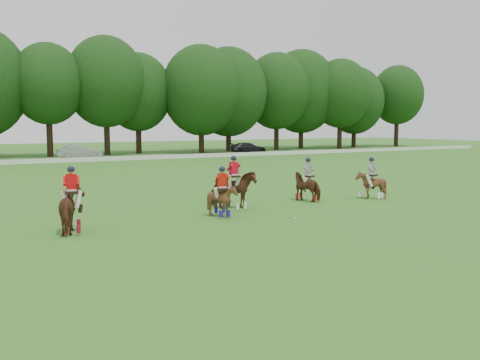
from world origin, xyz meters
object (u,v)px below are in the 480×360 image
polo_red_a (72,208)px  polo_red_b (234,190)px  polo_red_c (222,199)px  polo_stripe_a (308,186)px  car_mid (79,152)px  polo_ball (295,219)px  polo_stripe_b (371,184)px  car_right (248,148)px

polo_red_a → polo_red_b: bearing=13.3°
polo_red_c → polo_stripe_a: size_ratio=0.97×
car_mid → polo_red_c: bearing=177.5°
car_mid → polo_red_c: polo_red_c is taller
car_mid → polo_red_b: bearing=179.5°
polo_red_c → polo_ball: size_ratio=23.30×
polo_red_b → polo_red_c: size_ratio=1.15×
polo_red_a → polo_red_c: 6.10m
car_mid → polo_stripe_b: size_ratio=2.14×
car_mid → polo_red_c: 39.17m
car_mid → polo_ball: (-0.82, -41.08, -0.71)m
car_right → polo_red_a: polo_red_a is taller
car_right → polo_red_a: 49.52m
polo_red_c → polo_stripe_b: size_ratio=0.98×
polo_red_a → polo_stripe_a: size_ratio=1.10×
car_right → polo_red_b: 43.81m
car_right → car_mid: bearing=99.3°
car_right → polo_stripe_a: polo_stripe_a is taller
car_right → polo_red_b: polo_red_b is taller
polo_red_b → polo_red_c: 2.12m
polo_stripe_b → polo_ball: 7.46m
polo_red_b → polo_red_c: bearing=-131.9°
car_mid → polo_stripe_a: (2.75, -37.12, 0.01)m
polo_stripe_a → car_right: bearing=63.8°
car_right → polo_red_a: bearing=151.8°
polo_red_a → polo_red_c: size_ratio=1.13×
car_mid → polo_stripe_a: size_ratio=2.12×
car_right → polo_stripe_b: bearing=167.8°
polo_red_c → polo_stripe_a: polo_stripe_a is taller
car_mid → polo_ball: 41.09m
polo_red_a → polo_stripe_b: 15.19m
polo_stripe_a → polo_ball: bearing=-132.1°
polo_red_b → polo_red_c: (-1.41, -1.57, -0.14)m
car_right → polo_stripe_b: size_ratio=2.20×
car_right → polo_ball: car_right is taller
car_right → polo_stripe_a: (-18.28, -37.12, 0.08)m
polo_ball → polo_red_c: bearing=137.8°
car_right → polo_red_c: bearing=157.6°
polo_stripe_a → polo_stripe_b: bearing=-17.4°
car_mid → polo_red_a: (-9.15, -39.25, 0.11)m
polo_red_c → polo_stripe_b: polo_stripe_b is taller
polo_stripe_a → polo_ball: 5.38m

